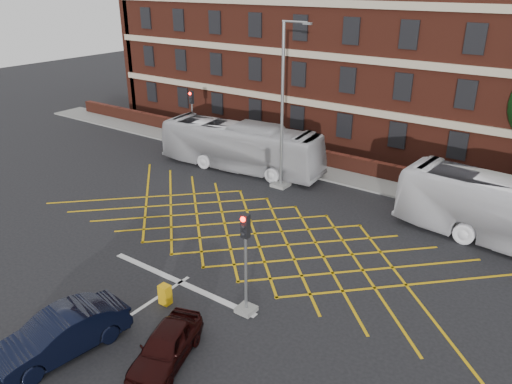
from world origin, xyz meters
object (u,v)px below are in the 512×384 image
Objects in this scene: car_maroon at (166,346)px; direction_signs at (187,127)px; bus_left at (241,146)px; car_navy at (60,334)px; traffic_light_far at (193,124)px; traffic_light_near at (246,273)px; utility_cabinet at (165,295)px; street_lamp at (283,133)px.

car_maroon is 1.66× the size of direction_signs.
bus_left reaches higher than car_navy.
car_maroon is 23.97m from traffic_light_far.
bus_left is 6.42m from traffic_light_far.
direction_signs reaches higher than car_maroon.
utility_cabinet is at bearing -153.94° from traffic_light_near.
traffic_light_far is 0.85m from direction_signs.
traffic_light_near is 21.61m from traffic_light_far.
traffic_light_near is at bearing -63.17° from street_lamp.
bus_left is 13.81× the size of utility_cabinet.
car_navy is 1.11× the size of traffic_light_far.
direction_signs is at bearing 130.37° from car_navy.
utility_cabinet is at bearing 86.47° from car_navy.
bus_left is 1.16× the size of street_lamp.
street_lamp is 11.90× the size of utility_cabinet.
car_navy is at bearing -124.28° from traffic_light_near.
traffic_light_near is at bearing -148.17° from bus_left.
street_lamp is at bearing 102.47° from utility_cabinet.
car_maroon is (9.28, -16.39, -0.99)m from bus_left.
traffic_light_near is at bearing 26.06° from utility_cabinet.
direction_signs is (-10.84, 3.14, -2.14)m from street_lamp.
traffic_light_far is 0.43× the size of street_lamp.
traffic_light_far is (-12.14, 20.18, 0.98)m from car_navy.
bus_left is 7.18m from direction_signs.
direction_signs is (-16.71, 14.73, -0.39)m from traffic_light_near.
traffic_light_far is (-6.11, 1.94, 0.15)m from bus_left.
car_maroon is 3.99m from traffic_light_near.
utility_cabinet is (6.88, -14.07, -1.19)m from bus_left.
traffic_light_far is at bearing 163.63° from street_lamp.
bus_left is 19.22m from car_navy.
car_navy is 1.11× the size of traffic_light_near.
direction_signs is at bearing 166.85° from traffic_light_far.
traffic_light_far is 1.94× the size of direction_signs.
bus_left reaches higher than utility_cabinet.
street_lamp is 11.49m from direction_signs.
street_lamp reaches higher than bus_left.
car_navy is 5.69× the size of utility_cabinet.
direction_signs is (-6.85, 2.12, -0.23)m from bus_left.
traffic_light_near is at bearing 63.15° from car_maroon.
car_maroon is 16.51m from street_lamp.
car_navy is at bearing -57.67° from direction_signs.
street_lamp is at bearing -16.15° from direction_signs.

